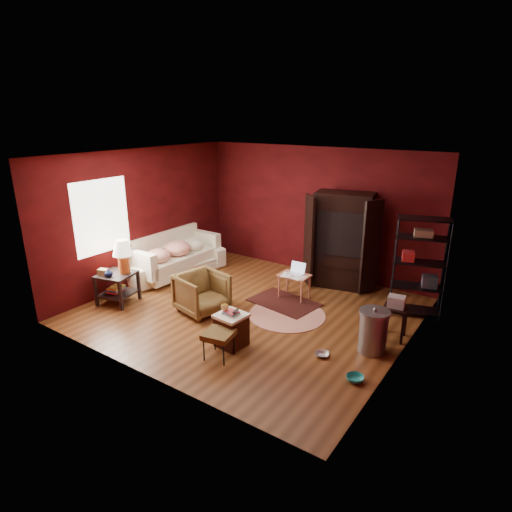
{
  "coord_description": "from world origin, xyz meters",
  "views": [
    {
      "loc": [
        4.17,
        -5.85,
        3.46
      ],
      "look_at": [
        0.0,
        0.2,
        1.0
      ],
      "focal_mm": 30.0,
      "sensor_mm": 36.0,
      "label": 1
    }
  ],
  "objects_px": {
    "sofa": "(174,255)",
    "armchair": "(202,291)",
    "wire_shelving": "(420,263)",
    "hamper": "(231,329)",
    "laptop_desk": "(295,277)",
    "tv_armoire": "(342,239)",
    "side_table": "(120,266)"
  },
  "relations": [
    {
      "from": "wire_shelving",
      "to": "sofa",
      "type": "bearing_deg",
      "value": 173.08
    },
    {
      "from": "hamper",
      "to": "wire_shelving",
      "type": "height_order",
      "value": "wire_shelving"
    },
    {
      "from": "laptop_desk",
      "to": "sofa",
      "type": "bearing_deg",
      "value": -172.42
    },
    {
      "from": "side_table",
      "to": "hamper",
      "type": "relative_size",
      "value": 2.02
    },
    {
      "from": "sofa",
      "to": "armchair",
      "type": "relative_size",
      "value": 2.82
    },
    {
      "from": "hamper",
      "to": "wire_shelving",
      "type": "xyz_separation_m",
      "value": [
        2.06,
        2.73,
        0.71
      ]
    },
    {
      "from": "hamper",
      "to": "laptop_desk",
      "type": "distance_m",
      "value": 2.14
    },
    {
      "from": "tv_armoire",
      "to": "armchair",
      "type": "bearing_deg",
      "value": -132.59
    },
    {
      "from": "sofa",
      "to": "wire_shelving",
      "type": "bearing_deg",
      "value": -67.21
    },
    {
      "from": "sofa",
      "to": "side_table",
      "type": "distance_m",
      "value": 1.68
    },
    {
      "from": "hamper",
      "to": "tv_armoire",
      "type": "distance_m",
      "value": 3.34
    },
    {
      "from": "sofa",
      "to": "armchair",
      "type": "height_order",
      "value": "sofa"
    },
    {
      "from": "side_table",
      "to": "wire_shelving",
      "type": "distance_m",
      "value": 5.46
    },
    {
      "from": "laptop_desk",
      "to": "tv_armoire",
      "type": "distance_m",
      "value": 1.33
    },
    {
      "from": "sofa",
      "to": "hamper",
      "type": "relative_size",
      "value": 3.74
    },
    {
      "from": "tv_armoire",
      "to": "wire_shelving",
      "type": "xyz_separation_m",
      "value": [
        1.69,
        -0.51,
        -0.04
      ]
    },
    {
      "from": "side_table",
      "to": "laptop_desk",
      "type": "xyz_separation_m",
      "value": [
        2.63,
        2.03,
        -0.3
      ]
    },
    {
      "from": "armchair",
      "to": "wire_shelving",
      "type": "height_order",
      "value": "wire_shelving"
    },
    {
      "from": "armchair",
      "to": "wire_shelving",
      "type": "relative_size",
      "value": 0.45
    },
    {
      "from": "sofa",
      "to": "laptop_desk",
      "type": "height_order",
      "value": "sofa"
    },
    {
      "from": "armchair",
      "to": "tv_armoire",
      "type": "bearing_deg",
      "value": -18.22
    },
    {
      "from": "sofa",
      "to": "laptop_desk",
      "type": "bearing_deg",
      "value": -70.62
    },
    {
      "from": "sofa",
      "to": "tv_armoire",
      "type": "height_order",
      "value": "tv_armoire"
    },
    {
      "from": "sofa",
      "to": "laptop_desk",
      "type": "distance_m",
      "value": 2.9
    },
    {
      "from": "armchair",
      "to": "hamper",
      "type": "distance_m",
      "value": 1.34
    },
    {
      "from": "sofa",
      "to": "wire_shelving",
      "type": "xyz_separation_m",
      "value": [
        5.02,
        0.98,
        0.54
      ]
    },
    {
      "from": "wire_shelving",
      "to": "tv_armoire",
      "type": "bearing_deg",
      "value": 145.42
    },
    {
      "from": "laptop_desk",
      "to": "tv_armoire",
      "type": "relative_size",
      "value": 0.36
    },
    {
      "from": "sofa",
      "to": "hamper",
      "type": "height_order",
      "value": "sofa"
    },
    {
      "from": "laptop_desk",
      "to": "wire_shelving",
      "type": "xyz_separation_m",
      "value": [
        2.15,
        0.6,
        0.55
      ]
    },
    {
      "from": "armchair",
      "to": "sofa",
      "type": "bearing_deg",
      "value": 70.83
    },
    {
      "from": "side_table",
      "to": "armchair",
      "type": "bearing_deg",
      "value": 19.04
    }
  ]
}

